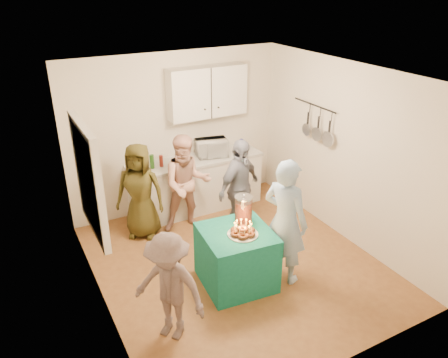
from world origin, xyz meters
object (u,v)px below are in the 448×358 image
child_near_left (169,287)px  woman_back_right (239,188)px  party_table (236,257)px  man_birthday (285,221)px  woman_back_left (140,191)px  punch_jar (244,210)px  counter (196,185)px  woman_back_center (187,184)px  microwave (212,148)px

child_near_left → woman_back_right: bearing=93.0°
party_table → child_near_left: 1.20m
man_birthday → woman_back_left: bearing=11.4°
party_table → woman_back_right: woman_back_right is taller
party_table → man_birthday: 0.77m
punch_jar → woman_back_left: 1.76m
woman_back_left → child_near_left: 2.18m
child_near_left → punch_jar: bearing=78.4°
punch_jar → man_birthday: (0.39, -0.37, -0.09)m
counter → man_birthday: (0.19, -2.23, 0.41)m
punch_jar → counter: bearing=84.0°
man_birthday → woman_back_right: 1.23m
man_birthday → woman_back_center: 1.80m
counter → woman_back_center: woman_back_center is taller
party_table → child_near_left: child_near_left is taller
woman_back_center → woman_back_left: bearing=-179.4°
party_table → man_birthday: man_birthday is taller
party_table → woman_back_center: bearing=89.9°
woman_back_left → woman_back_center: woman_back_center is taller
party_table → woman_back_left: bearing=112.0°
counter → man_birthday: 2.28m
counter → woman_back_left: woman_back_left is taller
man_birthday → woman_back_center: man_birthday is taller
woman_back_left → woman_back_center: (0.68, -0.17, 0.03)m
man_birthday → woman_back_right: size_ratio=1.11×
punch_jar → woman_back_right: size_ratio=0.22×
microwave → woman_back_left: size_ratio=0.34×
microwave → punch_jar: size_ratio=1.49×
woman_back_center → child_near_left: (-1.08, -1.97, -0.13)m
party_table → woman_back_left: size_ratio=0.58×
woman_back_left → woman_back_center: size_ratio=0.96×
party_table → woman_back_center: 1.57m
woman_back_left → woman_back_center: bearing=20.5°
party_table → counter: bearing=79.0°
microwave → punch_jar: bearing=-93.0°
counter → woman_back_right: bearing=-76.6°
man_birthday → counter: bearing=-17.8°
counter → punch_jar: punch_jar is taller
counter → microwave: bearing=0.0°
woman_back_right → child_near_left: size_ratio=1.18×
counter → child_near_left: bearing=-120.6°
counter → punch_jar: (-0.19, -1.87, 0.50)m
microwave → counter: bearing=-168.3°
party_table → woman_back_right: (0.64, 1.04, 0.38)m
woman_back_right → counter: bearing=80.3°
counter → punch_jar: bearing=-96.0°
counter → woman_back_right: 1.09m
counter → woman_back_center: 0.74m
punch_jar → woman_back_left: bearing=120.4°
microwave → child_near_left: (-1.77, -2.50, -0.41)m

